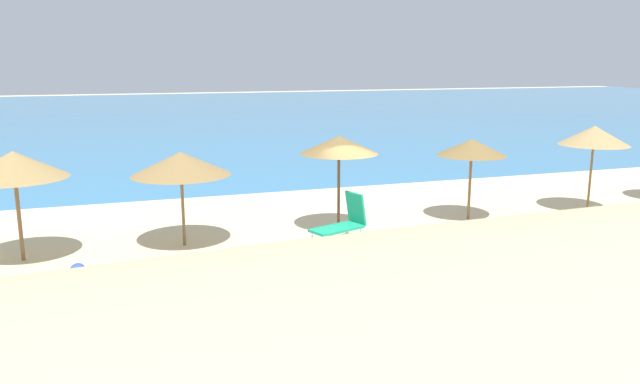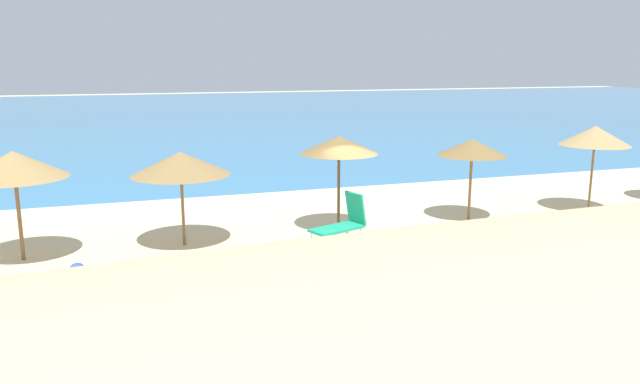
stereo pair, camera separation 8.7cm
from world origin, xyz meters
TOP-DOWN VIEW (x-y plane):
  - ground_plane at (0.00, 0.00)m, footprint 160.00×160.00m
  - sea_water at (0.00, 42.25)m, footprint 160.00×69.88m
  - beach_umbrella_1 at (-8.71, 1.59)m, footprint 2.44×2.44m
  - beach_umbrella_2 at (-4.88, 1.64)m, footprint 2.53×2.53m
  - beach_umbrella_3 at (-0.57, 1.71)m, footprint 2.18×2.18m
  - beach_umbrella_4 at (3.61, 1.67)m, footprint 2.07×2.07m
  - beach_umbrella_5 at (7.82, 1.39)m, footprint 2.15×2.15m
  - lounge_chair_1 at (-0.80, 0.73)m, footprint 1.64×1.15m
  - beach_ball at (-7.39, -0.22)m, footprint 0.36×0.36m

SIDE VIEW (x-z plane):
  - ground_plane at x=0.00m, z-range 0.00..0.00m
  - sea_water at x=0.00m, z-range 0.00..0.01m
  - beach_ball at x=-7.39m, z-range 0.00..0.36m
  - lounge_chair_1 at x=-0.80m, z-range -0.11..1.15m
  - beach_umbrella_2 at x=-4.88m, z-range 0.93..3.38m
  - beach_umbrella_4 at x=3.61m, z-range 0.97..3.41m
  - beach_umbrella_1 at x=-8.71m, z-range 1.00..3.66m
  - beach_umbrella_5 at x=7.82m, z-range 1.05..3.78m
  - beach_umbrella_3 at x=-0.57m, z-range 1.09..3.78m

